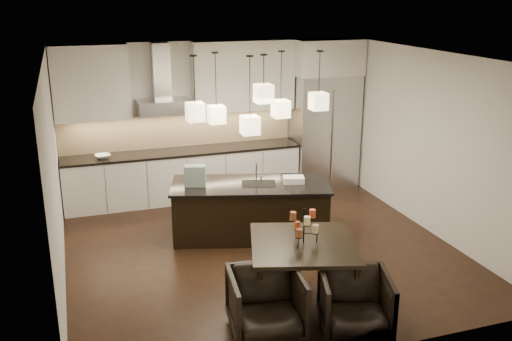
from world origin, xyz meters
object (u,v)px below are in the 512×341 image
object	(u,v)px
island_body	(250,211)
refrigerator	(324,131)
dining_table	(303,271)
armchair_right	(355,304)
armchair_left	(266,304)

from	to	relation	value
island_body	refrigerator	bearing A→B (deg)	58.15
island_body	dining_table	bearing A→B (deg)	-73.21
armchair_right	dining_table	bearing A→B (deg)	124.55
refrigerator	dining_table	size ratio (longest dim) A/B	1.72
refrigerator	armchair_left	size ratio (longest dim) A/B	2.66
island_body	armchair_left	bearing A→B (deg)	-88.10
refrigerator	island_body	bearing A→B (deg)	-138.01
armchair_left	armchair_right	xyz separation A→B (m)	(0.94, -0.28, -0.02)
island_body	armchair_right	world-z (taller)	island_body
dining_table	armchair_left	distance (m)	0.89
dining_table	refrigerator	bearing A→B (deg)	78.69
armchair_right	armchair_left	bearing A→B (deg)	-179.12
refrigerator	armchair_left	xyz separation A→B (m)	(-2.75, -4.46, -0.71)
armchair_left	armchair_right	size ratio (longest dim) A/B	1.04
refrigerator	armchair_right	bearing A→B (deg)	-110.83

